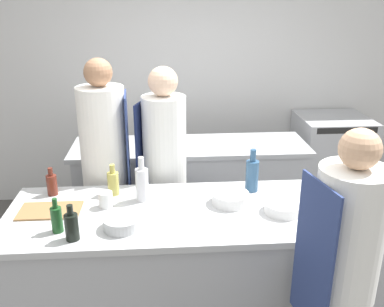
{
  "coord_description": "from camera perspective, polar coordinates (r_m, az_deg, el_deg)",
  "views": [
    {
      "loc": [
        -0.2,
        -2.39,
        2.19
      ],
      "look_at": [
        0.0,
        0.35,
        1.16
      ],
      "focal_mm": 40.0,
      "sensor_mm": 36.0,
      "label": 1
    }
  ],
  "objects": [
    {
      "name": "wall_back",
      "position": [
        4.59,
        -1.64,
        10.64
      ],
      "size": [
        8.0,
        0.06,
        2.8
      ],
      "color": "silver",
      "rests_on": "ground_plane"
    },
    {
      "name": "prep_counter",
      "position": [
        2.96,
        0.51,
        -15.34
      ],
      "size": [
        2.38,
        0.83,
        0.91
      ],
      "color": "#A8AAAF",
      "rests_on": "ground_plane"
    },
    {
      "name": "pass_counter",
      "position": [
        4.03,
        -0.23,
        -4.92
      ],
      "size": [
        2.12,
        0.62,
        0.91
      ],
      "color": "#A8AAAF",
      "rests_on": "ground_plane"
    },
    {
      "name": "oven_range",
      "position": [
        4.8,
        17.83,
        -1.11
      ],
      "size": [
        0.71,
        0.67,
        1.0
      ],
      "color": "#A8AAAF",
      "rests_on": "ground_plane"
    },
    {
      "name": "chef_at_prep_near",
      "position": [
        2.39,
        19.12,
        -15.86
      ],
      "size": [
        0.38,
        0.37,
        1.63
      ],
      "rotation": [
        0.0,
        0.0,
        1.77
      ],
      "color": "black",
      "rests_on": "ground_plane"
    },
    {
      "name": "chef_at_stove",
      "position": [
        3.33,
        -11.35,
        -2.79
      ],
      "size": [
        0.36,
        0.35,
        1.78
      ],
      "rotation": [
        0.0,
        0.0,
        -1.51
      ],
      "color": "black",
      "rests_on": "ground_plane"
    },
    {
      "name": "chef_at_pass_far",
      "position": [
        3.32,
        -3.65,
        -3.01
      ],
      "size": [
        0.38,
        0.37,
        1.71
      ],
      "rotation": [
        0.0,
        0.0,
        1.26
      ],
      "color": "black",
      "rests_on": "ground_plane"
    },
    {
      "name": "bottle_olive_oil",
      "position": [
        2.93,
        -10.47,
        -3.83
      ],
      "size": [
        0.08,
        0.08,
        0.22
      ],
      "color": "#B2A84C",
      "rests_on": "prep_counter"
    },
    {
      "name": "bottle_vinegar",
      "position": [
        2.47,
        -15.75,
        -9.28
      ],
      "size": [
        0.08,
        0.08,
        0.21
      ],
      "color": "black",
      "rests_on": "prep_counter"
    },
    {
      "name": "bottle_wine",
      "position": [
        2.81,
        -6.68,
        -3.96
      ],
      "size": [
        0.09,
        0.09,
        0.3
      ],
      "color": "silver",
      "rests_on": "prep_counter"
    },
    {
      "name": "bottle_cooking_oil",
      "position": [
        3.03,
        -18.18,
        -3.9
      ],
      "size": [
        0.07,
        0.07,
        0.19
      ],
      "color": "#5B2319",
      "rests_on": "prep_counter"
    },
    {
      "name": "bottle_sauce",
      "position": [
        2.57,
        -17.6,
        -8.27
      ],
      "size": [
        0.06,
        0.06,
        0.21
      ],
      "color": "#19471E",
      "rests_on": "prep_counter"
    },
    {
      "name": "bottle_water",
      "position": [
        2.95,
        8.01,
        -2.79
      ],
      "size": [
        0.09,
        0.09,
        0.3
      ],
      "color": "#2D5175",
      "rests_on": "prep_counter"
    },
    {
      "name": "bowl_mixing_large",
      "position": [
        2.79,
        5.15,
        -5.94
      ],
      "size": [
        0.24,
        0.24,
        0.08
      ],
      "color": "white",
      "rests_on": "prep_counter"
    },
    {
      "name": "bowl_prep_small",
      "position": [
        2.88,
        18.32,
        -6.07
      ],
      "size": [
        0.18,
        0.18,
        0.08
      ],
      "color": "white",
      "rests_on": "prep_counter"
    },
    {
      "name": "bowl_ceramic_blue",
      "position": [
        2.74,
        12.06,
        -7.04
      ],
      "size": [
        0.23,
        0.23,
        0.07
      ],
      "color": "white",
      "rests_on": "prep_counter"
    },
    {
      "name": "bowl_wooden_salad",
      "position": [
        2.54,
        -9.36,
        -9.12
      ],
      "size": [
        0.21,
        0.21,
        0.07
      ],
      "color": "#B7BABC",
      "rests_on": "prep_counter"
    },
    {
      "name": "cup",
      "position": [
        2.79,
        -11.43,
        -6.04
      ],
      "size": [
        0.09,
        0.09,
        0.1
      ],
      "color": "white",
      "rests_on": "prep_counter"
    },
    {
      "name": "cutting_board",
      "position": [
        2.84,
        -18.4,
        -7.23
      ],
      "size": [
        0.38,
        0.23,
        0.01
      ],
      "color": "olive",
      "rests_on": "prep_counter"
    }
  ]
}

